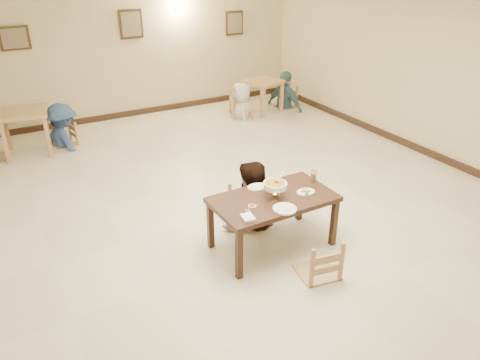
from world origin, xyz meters
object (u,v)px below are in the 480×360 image
bg_table_right (263,86)px  bg_diner_c (241,83)px  bg_chair_lr (62,124)px  bg_diner_b (58,104)px  chair_far (248,189)px  bg_chair_rr (285,89)px  drink_glass (313,176)px  chair_near (320,239)px  bg_table_left (24,118)px  main_diner (250,163)px  bg_diner_d (286,71)px  curry_warmer (275,185)px  main_table (273,203)px  bg_chair_rl (241,94)px

bg_table_right → bg_diner_c: (-0.61, -0.08, 0.17)m
bg_chair_lr → bg_diner_b: bg_diner_b is taller
chair_far → bg_chair_rr: bearing=50.0°
chair_far → bg_chair_rr: (3.35, 3.96, 0.01)m
chair_far → drink_glass: 0.94m
chair_far → bg_diner_c: 4.48m
chair_near → bg_diner_c: size_ratio=0.61×
bg_table_left → drink_glass: bearing=-57.4°
bg_table_left → bg_chair_lr: bg_chair_lr is taller
main_diner → bg_diner_d: size_ratio=1.03×
chair_near → bg_diner_d: size_ratio=0.54×
curry_warmer → bg_diner_b: 5.12m
curry_warmer → drink_glass: size_ratio=2.24×
main_table → drink_glass: drink_glass is taller
chair_far → bg_chair_lr: (-1.71, 4.10, -0.02)m
bg_diner_d → bg_diner_b: bearing=72.6°
bg_diner_b → bg_table_right: bearing=-112.2°
bg_chair_rr → main_table: bearing=-49.1°
main_diner → chair_far: bearing=-122.0°
curry_warmer → bg_diner_d: 5.81m
main_diner → drink_glass: bearing=130.6°
main_table → bg_diner_d: size_ratio=0.86×
chair_far → bg_diner_b: bearing=112.9°
bg_chair_lr → curry_warmer: bearing=7.7°
curry_warmer → bg_chair_lr: bearing=109.0°
bg_diner_d → bg_chair_rl: bearing=76.0°
main_diner → bg_diner_b: bearing=-79.6°
bg_table_left → bg_table_right: 5.10m
bg_chair_lr → bg_diner_c: bg_diner_c is taller
bg_chair_rr → bg_diner_b: bearing=-104.6°
main_diner → chair_near: bearing=83.4°
main_table → bg_chair_rl: size_ratio=1.44×
drink_glass → bg_diner_c: bg_diner_c is taller
bg_table_left → bg_table_right: (5.10, -0.02, -0.08)m
main_table → bg_table_left: (-2.28, 4.77, 0.06)m
bg_table_right → bg_diner_c: bg_diner_c is taller
main_table → bg_diner_d: (3.43, 4.72, 0.25)m
curry_warmer → bg_chair_lr: curry_warmer is taller
bg_chair_rr → bg_diner_d: (0.00, -0.00, 0.40)m
bg_diner_b → curry_warmer: bearing=178.0°
curry_warmer → bg_table_right: size_ratio=0.36×
main_table → chair_far: 0.77m
main_table → curry_warmer: bearing=20.6°
bg_chair_lr → bg_diner_d: size_ratio=0.50×
bg_diner_c → bg_diner_d: 1.22m
chair_far → bg_chair_lr: bearing=112.9°
chair_near → bg_table_left: bearing=-56.2°
chair_near → bg_chair_rr: chair_near is taller
chair_far → chair_near: bearing=-87.2°
drink_glass → bg_chair_rr: size_ratio=0.15×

